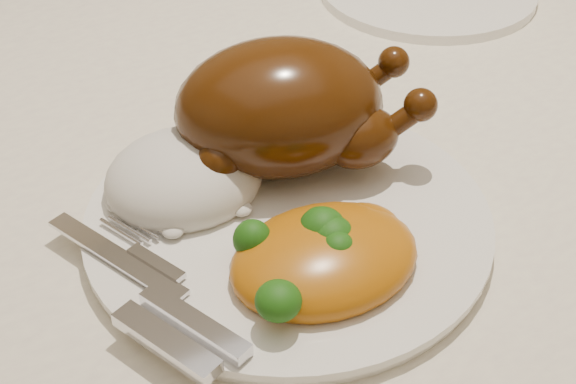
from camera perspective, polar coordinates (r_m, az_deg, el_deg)
dining_table at (r=0.75m, az=-10.54°, el=-1.30°), size 1.60×0.90×0.76m
tablecloth at (r=0.71m, az=-11.22°, el=3.26°), size 1.73×1.03×0.18m
dinner_plate at (r=0.56m, az=-0.00°, el=-2.07°), size 0.29×0.29×0.01m
roast_chicken at (r=0.58m, az=-0.15°, el=6.06°), size 0.20×0.16×0.10m
rice_mound at (r=0.58m, az=-7.41°, el=0.95°), size 0.12×0.11×0.06m
mac_and_cheese at (r=0.51m, az=2.70°, el=-4.35°), size 0.13×0.10×0.05m
cutlery at (r=0.49m, az=-8.94°, el=-7.94°), size 0.07×0.18×0.01m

